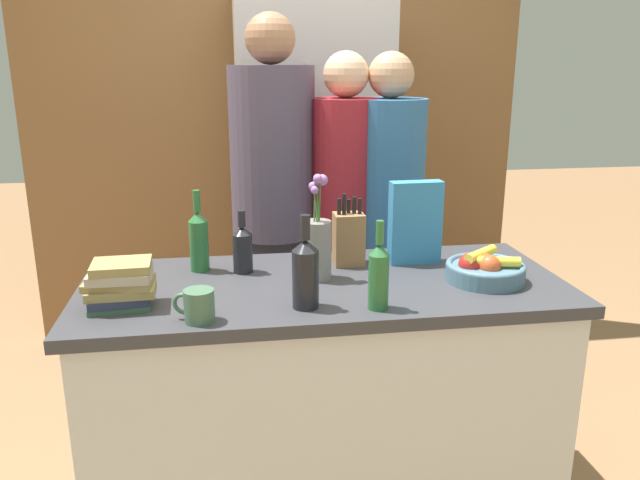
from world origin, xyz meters
TOP-DOWN VIEW (x-y plane):
  - kitchen_island at (0.00, 0.00)m, footprint 1.59×0.69m
  - back_wall_wood at (0.00, 1.71)m, footprint 2.79×0.12m
  - refrigerator at (0.14, 1.35)m, footprint 0.76×0.62m
  - fruit_bowl at (0.53, -0.07)m, footprint 0.26×0.26m
  - knife_block at (0.12, 0.17)m, footprint 0.11×0.09m
  - flower_vase at (-0.02, 0.04)m, footprint 0.09×0.09m
  - cereal_box at (0.36, 0.16)m, footprint 0.19×0.07m
  - coffee_mug at (-0.40, -0.27)m, footprint 0.12×0.09m
  - book_stack at (-0.63, -0.12)m, footprint 0.21×0.15m
  - bottle_oil at (0.12, -0.25)m, footprint 0.06×0.06m
  - bottle_vinegar at (-0.09, -0.21)m, footprint 0.08×0.08m
  - bottle_wine at (-0.26, 0.14)m, footprint 0.07×0.07m
  - bottle_water at (-0.41, 0.18)m, footprint 0.07×0.07m
  - person_at_sink at (-0.11, 0.73)m, footprint 0.36×0.36m
  - person_in_blue at (0.20, 0.68)m, footprint 0.29×0.29m
  - person_in_red_tee at (0.38, 0.65)m, footprint 0.31×0.31m

SIDE VIEW (x-z plane):
  - kitchen_island at x=0.00m, z-range 0.00..0.89m
  - person_in_red_tee at x=0.38m, z-range 0.11..1.74m
  - fruit_bowl at x=0.53m, z-range 0.88..0.98m
  - person_in_blue at x=0.20m, z-range 0.11..1.75m
  - coffee_mug at x=-0.40m, z-range 0.89..0.98m
  - book_stack at x=-0.63m, z-range 0.89..1.03m
  - refrigerator at x=0.14m, z-range 0.00..1.92m
  - bottle_wine at x=-0.26m, z-range 0.86..1.08m
  - knife_block at x=0.12m, z-range 0.86..1.12m
  - bottle_oil at x=0.12m, z-range 0.86..1.13m
  - bottle_vinegar at x=-0.09m, z-range 0.86..1.14m
  - bottle_water at x=-0.41m, z-range 0.86..1.14m
  - person_at_sink at x=-0.11m, z-range 0.11..1.90m
  - flower_vase at x=-0.02m, z-range 0.83..1.18m
  - cereal_box at x=0.36m, z-range 0.89..1.19m
  - back_wall_wood at x=0.00m, z-range 0.00..2.60m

